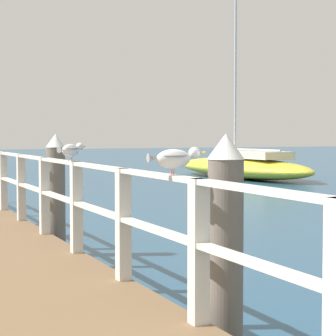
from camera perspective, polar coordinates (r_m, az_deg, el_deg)
pier_railing at (r=9.68m, az=-11.94°, el=-1.33°), size 0.12×16.98×1.04m
dock_piling_near at (r=5.08m, az=5.09°, el=-7.25°), size 0.29×0.29×1.84m
dock_piling_far at (r=9.86m, az=-9.87°, el=-2.31°), size 0.29×0.29×1.84m
seagull_foreground at (r=4.96m, az=0.58°, el=0.92°), size 0.48×0.18×0.21m
seagull_background at (r=7.65m, az=-8.57°, el=1.61°), size 0.41×0.31×0.21m
boat_2 at (r=27.19m, az=6.53°, el=0.13°), size 3.25×8.94×9.97m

